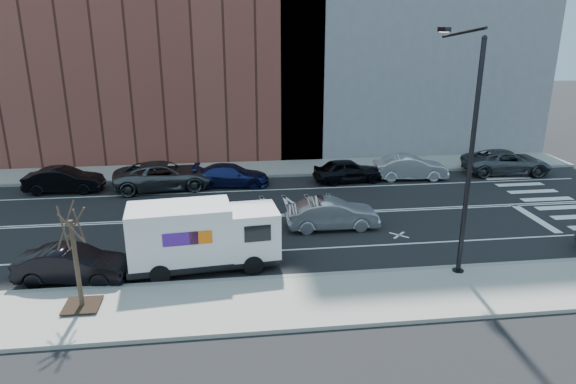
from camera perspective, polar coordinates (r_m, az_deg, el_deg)
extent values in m
plane|color=black|center=(26.46, -2.51, -2.68)|extent=(120.00, 120.00, 0.00)
cube|color=gray|center=(18.49, -0.23, -12.13)|extent=(44.00, 3.60, 0.15)
cube|color=gray|center=(34.78, -3.71, 2.56)|extent=(44.00, 3.60, 0.15)
cube|color=gray|center=(20.05, -0.85, -9.53)|extent=(44.00, 0.25, 0.17)
cube|color=gray|center=(33.05, -3.51, 1.75)|extent=(44.00, 0.25, 0.17)
cube|color=brown|center=(40.75, -16.70, 19.69)|extent=(26.00, 10.00, 22.00)
cylinder|color=black|center=(20.03, 19.58, 2.92)|extent=(0.18, 0.18, 9.00)
cylinder|color=black|center=(21.53, 18.34, -8.44)|extent=(0.44, 0.44, 0.20)
sphere|color=black|center=(19.42, 21.00, 15.68)|extent=(0.20, 0.20, 0.20)
cylinder|color=black|center=(20.94, 18.85, 16.41)|extent=(0.11, 3.49, 0.48)
cube|color=black|center=(22.49, 16.97, 16.90)|extent=(0.25, 0.80, 0.18)
cube|color=#FFF2CC|center=(22.50, 16.94, 16.65)|extent=(0.18, 0.55, 0.03)
cube|color=black|center=(19.35, -21.89, -11.58)|extent=(1.20, 1.20, 0.04)
cylinder|color=#382B1E|center=(18.67, -22.44, -7.51)|extent=(0.16, 0.16, 3.20)
cylinder|color=#382B1E|center=(18.08, -22.20, -3.49)|extent=(0.06, 0.80, 1.44)
cylinder|color=#382B1E|center=(18.34, -22.55, -3.23)|extent=(0.81, 0.31, 1.19)
cylinder|color=#382B1E|center=(18.34, -23.46, -3.35)|extent=(0.58, 0.76, 1.50)
cylinder|color=#382B1E|center=(18.07, -23.70, -3.69)|extent=(0.47, 0.61, 1.37)
cylinder|color=#382B1E|center=(17.91, -22.92, -3.78)|extent=(0.72, 0.29, 1.13)
cube|color=black|center=(21.09, -9.38, -7.30)|extent=(5.99, 2.52, 0.28)
cube|color=silver|center=(20.85, -3.83, -4.28)|extent=(2.06, 2.19, 1.88)
cube|color=black|center=(20.89, -1.24, -3.36)|extent=(0.22, 1.74, 0.89)
cube|color=black|center=(19.80, -3.39, -4.64)|extent=(1.03, 0.13, 0.66)
cube|color=black|center=(21.69, -4.26, -2.58)|extent=(1.03, 0.13, 0.66)
cube|color=black|center=(21.37, -1.32, -6.42)|extent=(0.32, 1.89, 0.33)
cube|color=silver|center=(20.59, -11.91, -4.39)|extent=(4.13, 2.43, 2.16)
cube|color=#47198C|center=(19.56, -11.87, -5.17)|extent=(1.31, 0.14, 0.52)
cube|color=orange|center=(19.57, -9.66, -5.01)|extent=(0.84, 0.10, 0.52)
cube|color=#47198C|center=(21.52, -11.99, -2.99)|extent=(1.31, 0.14, 0.52)
cube|color=orange|center=(21.53, -9.99, -2.85)|extent=(0.84, 0.10, 0.52)
cylinder|color=black|center=(20.41, -3.88, -8.07)|extent=(0.81, 0.34, 0.79)
cylinder|color=black|center=(22.10, -4.63, -5.96)|extent=(0.81, 0.34, 0.79)
cylinder|color=black|center=(20.27, -14.04, -8.82)|extent=(0.81, 0.34, 0.79)
cylinder|color=black|center=(21.96, -13.96, -6.63)|extent=(0.81, 0.34, 0.79)
imported|color=black|center=(32.76, -23.63, 1.24)|extent=(4.45, 1.67, 1.45)
imported|color=#474B4E|center=(31.43, -13.58, 1.78)|extent=(6.14, 3.35, 1.63)
imported|color=navy|center=(31.38, -6.32, 1.87)|extent=(4.73, 2.33, 1.32)
imported|color=black|center=(32.18, 6.66, 2.39)|extent=(4.39, 2.08, 1.45)
imported|color=silver|center=(33.44, 13.43, 2.67)|extent=(4.69, 1.92, 1.51)
imported|color=#44474B|center=(36.72, 23.10, 3.09)|extent=(5.77, 3.02, 1.55)
imported|color=#9E9EA3|center=(24.73, 4.92, -2.44)|extent=(4.42, 1.55, 1.46)
imported|color=black|center=(21.35, -22.81, -7.46)|extent=(4.32, 1.95, 1.38)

